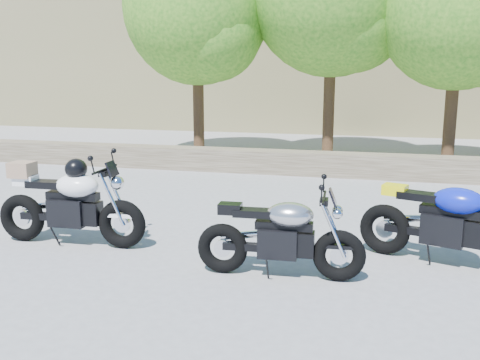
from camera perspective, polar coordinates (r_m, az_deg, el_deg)
name	(u,v)px	position (r m, az deg, el deg)	size (l,w,h in m)	color
ground	(204,254)	(6.69, -3.83, -7.90)	(90.00, 90.00, 0.00)	gray
stone_wall	(282,162)	(11.82, 4.49, 1.91)	(22.00, 0.55, 0.50)	brown
tree_decid_left	(200,13)	(13.91, -4.26, 17.35)	(3.67, 3.67, 5.62)	#382314
tree_decid_right	(464,11)	(13.09, 22.81, 16.28)	(3.54, 3.54, 5.41)	#382314
silver_bike	(281,237)	(5.85, 4.40, -6.10)	(1.86, 0.59, 0.93)	black
white_bike	(69,203)	(7.24, -17.77, -2.31)	(2.06, 0.65, 1.14)	black
blue_bike	(447,224)	(6.61, 21.21, -4.37)	(1.98, 0.88, 1.03)	black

